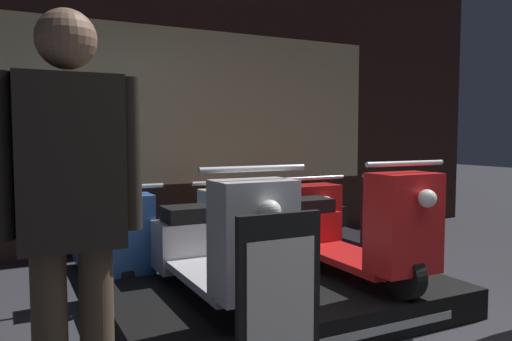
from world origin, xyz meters
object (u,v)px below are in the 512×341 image
at_px(scooter_backrow_2, 286,226).
at_px(scooter_backrow_3, 355,219).
at_px(scooter_display_left, 218,247).
at_px(scooter_backrow_0, 111,243).
at_px(scooter_display_right, 354,232).
at_px(scooter_backrow_1, 206,234).
at_px(price_sign_board, 279,312).
at_px(person_left_browsing, 71,203).

relative_size(scooter_backrow_2, scooter_backrow_3, 1.00).
bearing_deg(scooter_display_left, scooter_backrow_0, 105.78).
height_order(scooter_display_left, scooter_display_right, same).
height_order(scooter_backrow_0, scooter_backrow_1, same).
xyz_separation_m(scooter_display_right, scooter_backrow_0, (-1.45, 1.39, -0.21)).
distance_m(scooter_backrow_2, price_sign_board, 2.75).
bearing_deg(scooter_backrow_1, price_sign_board, -103.38).
bearing_deg(scooter_backrow_1, scooter_backrow_3, 0.00).
bearing_deg(scooter_backrow_0, person_left_browsing, -103.90).
xyz_separation_m(scooter_display_right, scooter_backrow_1, (-0.60, 1.39, -0.21)).
bearing_deg(scooter_backrow_2, price_sign_board, -120.94).
distance_m(scooter_backrow_1, scooter_backrow_2, 0.85).
bearing_deg(scooter_display_right, price_sign_board, -140.39).
height_order(scooter_display_left, person_left_browsing, person_left_browsing).
bearing_deg(price_sign_board, scooter_display_right, 39.61).
bearing_deg(scooter_display_right, scooter_backrow_1, 113.32).
bearing_deg(person_left_browsing, scooter_backrow_0, 76.10).
xyz_separation_m(scooter_backrow_3, person_left_browsing, (-3.11, -2.27, 0.65)).
bearing_deg(scooter_backrow_1, scooter_display_left, -108.16).
bearing_deg(scooter_backrow_2, person_left_browsing, -134.95).
relative_size(scooter_display_right, scooter_backrow_1, 1.00).
bearing_deg(scooter_backrow_0, scooter_display_right, -43.83).
xyz_separation_m(scooter_display_right, scooter_backrow_3, (1.10, 1.39, -0.21)).
bearing_deg(person_left_browsing, scooter_backrow_1, 58.08).
distance_m(scooter_display_left, scooter_backrow_3, 2.58).
distance_m(scooter_backrow_1, scooter_backrow_3, 1.70).
bearing_deg(scooter_backrow_3, scooter_backrow_2, 180.00).
relative_size(person_left_browsing, price_sign_board, 1.89).
distance_m(scooter_display_right, price_sign_board, 1.51).
bearing_deg(scooter_backrow_2, scooter_backrow_1, 180.00).
bearing_deg(scooter_backrow_2, scooter_backrow_0, 180.00).
height_order(scooter_backrow_0, price_sign_board, price_sign_board).
bearing_deg(person_left_browsing, scooter_backrow_2, 45.05).
height_order(scooter_display_left, scooter_backrow_3, scooter_display_left).
xyz_separation_m(scooter_display_left, scooter_backrow_1, (0.46, 1.39, -0.21)).
bearing_deg(price_sign_board, scooter_backrow_2, 59.06).
relative_size(scooter_display_left, person_left_browsing, 0.89).
height_order(scooter_display_right, price_sign_board, scooter_display_right).
distance_m(person_left_browsing, price_sign_board, 1.01).
relative_size(scooter_backrow_2, price_sign_board, 1.68).
height_order(scooter_backrow_1, scooter_backrow_3, same).
distance_m(scooter_display_right, scooter_backrow_0, 2.02).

